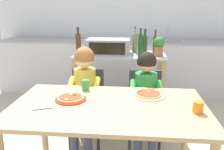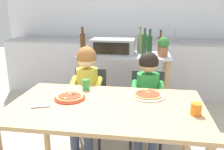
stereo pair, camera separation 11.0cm
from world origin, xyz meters
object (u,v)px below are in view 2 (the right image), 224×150
dining_table (106,116)px  pizza_plate_red_rimmed (70,97)px  bottle_clear_vinegar (160,45)px  bottle_dark_olive_oil (144,45)px  potted_herb_plant (163,46)px  child_in_green_shirt (147,91)px  child_in_yellow_shirt (86,85)px  bottle_tall_green_wine (83,44)px  pizza_plate_white (148,95)px  drinking_cup_green (86,84)px  drinking_cup_orange (196,109)px  bottle_brown_beer (150,44)px  bottle_squat_spirits (140,43)px  toaster_oven (113,46)px  dining_chair_left (89,101)px  serving_spoon (41,107)px  kitchen_island_cart (124,76)px  dining_chair_right (147,104)px

dining_table → pizza_plate_red_rimmed: bearing=166.3°
bottle_clear_vinegar → bottle_dark_olive_oil: bearing=-127.5°
potted_herb_plant → child_in_green_shirt: size_ratio=0.23×
child_in_yellow_shirt → bottle_tall_green_wine: bearing=107.2°
pizza_plate_white → drinking_cup_green: (-0.55, 0.09, 0.03)m
drinking_cup_orange → potted_herb_plant: bearing=96.7°
child_in_yellow_shirt → pizza_plate_red_rimmed: size_ratio=4.28×
bottle_brown_beer → pizza_plate_red_rimmed: 1.50m
drinking_cup_green → bottle_squat_spirits: bearing=69.2°
child_in_yellow_shirt → dining_table: bearing=-62.0°
bottle_brown_beer → child_in_green_shirt: (-0.01, -0.84, -0.34)m
toaster_oven → child_in_green_shirt: toaster_oven is taller
dining_chair_left → pizza_plate_red_rimmed: dining_chair_left is taller
dining_table → serving_spoon: 0.50m
drinking_cup_green → serving_spoon: size_ratio=0.67×
pizza_plate_red_rimmed → bottle_squat_spirits: bearing=70.0°
potted_herb_plant → bottle_brown_beer: bearing=135.7°
child_in_yellow_shirt → serving_spoon: child_in_yellow_shirt is taller
kitchen_island_cart → bottle_dark_olive_oil: bottle_dark_olive_oil is taller
kitchen_island_cart → child_in_green_shirt: (0.30, -0.77, 0.08)m
potted_herb_plant → child_in_green_shirt: potted_herb_plant is taller
kitchen_island_cart → child_in_green_shirt: size_ratio=1.12×
bottle_clear_vinegar → pizza_plate_red_rimmed: bottle_clear_vinegar is taller
bottle_tall_green_wine → bottle_squat_spirits: size_ratio=1.04×
dining_chair_left → pizza_plate_white: size_ratio=2.88×
pizza_plate_red_rimmed → drinking_cup_orange: (0.95, -0.15, 0.03)m
bottle_clear_vinegar → serving_spoon: bottle_clear_vinegar is taller
kitchen_island_cart → drinking_cup_green: kitchen_island_cart is taller
pizza_plate_white → dining_table: bearing=-144.2°
bottle_clear_vinegar → dining_chair_left: size_ratio=0.37×
bottle_dark_olive_oil → bottle_tall_green_wine: bearing=-179.3°
potted_herb_plant → pizza_plate_red_rimmed: potted_herb_plant is taller
toaster_oven → bottle_brown_beer: 0.47m
dining_table → dining_chair_right: 0.78m
pizza_plate_white → bottle_squat_spirits: bearing=95.4°
bottle_squat_spirits → dining_chair_right: bearing=-81.3°
kitchen_island_cart → potted_herb_plant: 0.64m
toaster_oven → pizza_plate_red_rimmed: size_ratio=2.20×
bottle_squat_spirits → potted_herb_plant: size_ratio=1.43×
kitchen_island_cart → dining_chair_left: kitchen_island_cart is taller
bottle_tall_green_wine → bottle_dark_olive_oil: bearing=0.7°
bottle_clear_vinegar → potted_herb_plant: size_ratio=1.30×
toaster_oven → drinking_cup_green: 1.04m
toaster_oven → drinking_cup_orange: toaster_oven is taller
child_in_yellow_shirt → child_in_green_shirt: child_in_yellow_shirt is taller
dining_chair_left → drinking_cup_orange: bearing=-39.2°
bottle_tall_green_wine → bottle_squat_spirits: 0.74m
bottle_dark_olive_oil → dining_chair_right: size_ratio=0.42×
bottle_brown_beer → dining_table: (-0.32, -1.42, -0.35)m
dining_table → bottle_brown_beer: bearing=77.3°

